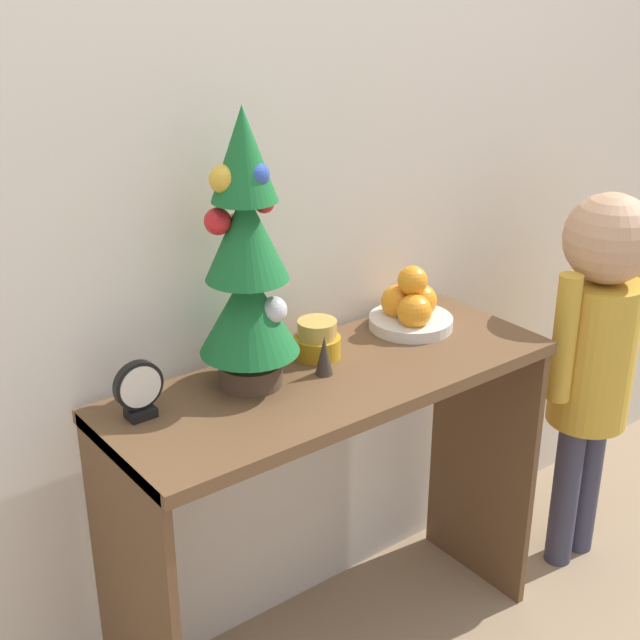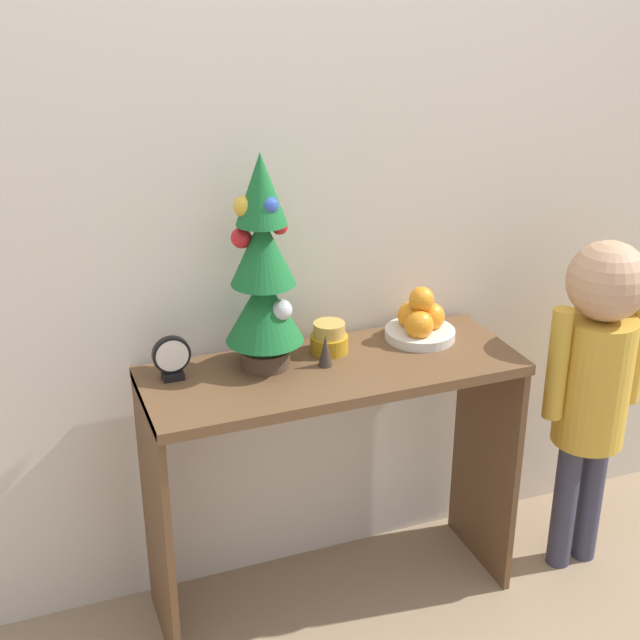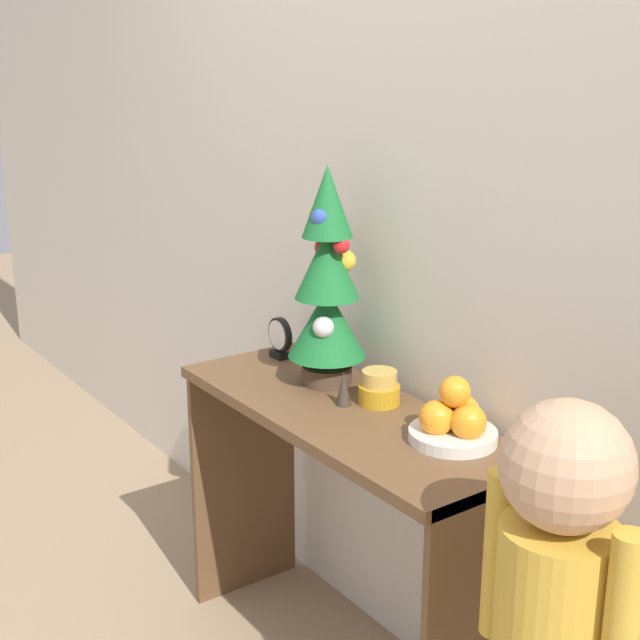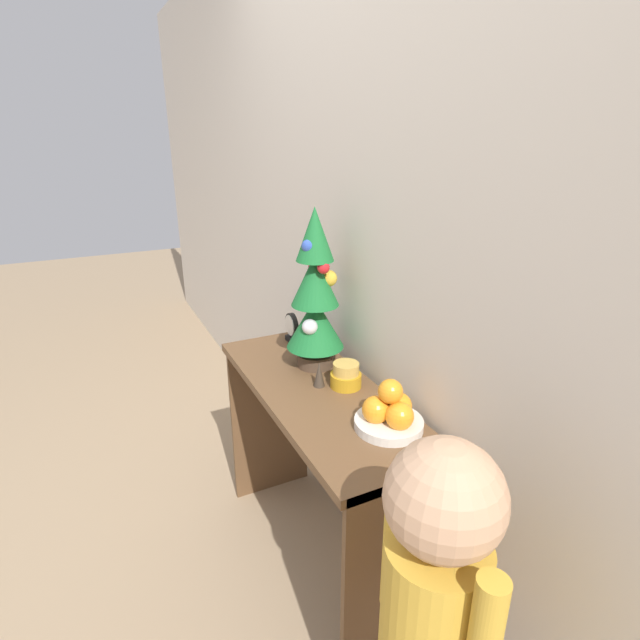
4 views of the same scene
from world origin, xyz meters
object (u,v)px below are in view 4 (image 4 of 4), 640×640
(desk_clock, at_px, (292,327))
(figurine, at_px, (319,374))
(child_figure, at_px, (433,602))
(mini_tree, at_px, (315,295))
(singing_bowl, at_px, (346,376))
(fruit_bowl, at_px, (390,413))

(desk_clock, relative_size, figurine, 1.35)
(desk_clock, distance_m, child_figure, 1.23)
(mini_tree, distance_m, singing_bowl, 0.31)
(fruit_bowl, distance_m, child_figure, 0.54)
(mini_tree, distance_m, fruit_bowl, 0.53)
(singing_bowl, distance_m, child_figure, 0.80)
(fruit_bowl, relative_size, singing_bowl, 1.91)
(fruit_bowl, height_order, desk_clock, fruit_bowl)
(singing_bowl, xyz_separation_m, desk_clock, (-0.45, -0.01, 0.02))
(mini_tree, relative_size, singing_bowl, 5.50)
(fruit_bowl, bearing_deg, mini_tree, -178.12)
(child_figure, bearing_deg, desk_clock, 170.56)
(figurine, xyz_separation_m, child_figure, (0.80, -0.13, -0.12))
(mini_tree, distance_m, figurine, 0.28)
(child_figure, bearing_deg, singing_bowl, 164.45)
(singing_bowl, bearing_deg, mini_tree, -173.44)
(singing_bowl, bearing_deg, figurine, -117.84)
(singing_bowl, relative_size, child_figure, 0.10)
(desk_clock, height_order, figurine, desk_clock)
(figurine, relative_size, child_figure, 0.08)
(singing_bowl, relative_size, figurine, 1.19)
(singing_bowl, distance_m, desk_clock, 0.45)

